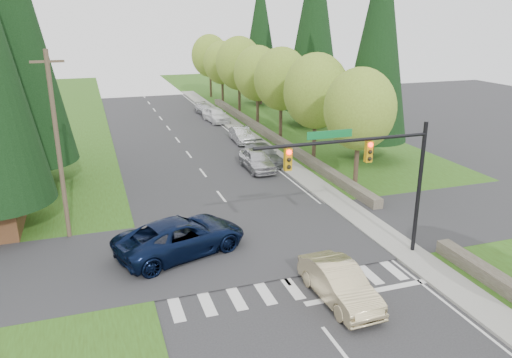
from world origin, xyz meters
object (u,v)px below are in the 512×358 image
parked_car_d (216,115)px  parked_car_e (205,109)px  parked_car_b (263,154)px  parked_car_c (242,135)px  suv_navy (181,237)px  sedan_champagne (339,283)px  parked_car_a (257,160)px

parked_car_d → parked_car_e: 4.77m
parked_car_b → parked_car_d: bearing=87.0°
parked_car_c → parked_car_e: size_ratio=1.00×
suv_navy → parked_car_b: suv_navy is taller
sedan_champagne → suv_navy: suv_navy is taller
parked_car_a → parked_car_d: 18.53m
suv_navy → parked_car_a: suv_navy is taller
parked_car_b → sedan_champagne: bearing=-102.1°
suv_navy → parked_car_c: (9.63, 20.97, -0.22)m
parked_car_c → parked_car_d: bearing=91.9°
sedan_champagne → parked_car_e: 42.23m
sedan_champagne → parked_car_b: size_ratio=0.96×
parked_car_a → parked_car_e: (1.30, 23.24, -0.19)m
suv_navy → parked_car_b: (9.26, 13.87, -0.20)m
sedan_champagne → parked_car_a: 18.99m
parked_car_a → parked_car_d: parked_car_d is taller
parked_car_e → parked_car_b: bearing=-97.8°
suv_navy → parked_car_d: bearing=-35.8°
parked_car_a → parked_car_b: bearing=56.1°
parked_car_b → parked_car_e: bearing=87.5°
parked_car_a → parked_car_c: bearing=80.7°
parked_car_c → parked_car_e: (-0.10, 14.59, -0.08)m
suv_navy → parked_car_a: bearing=-52.2°
parked_car_b → parked_car_c: size_ratio=1.18×
parked_car_d → parked_car_b: bearing=-97.8°
sedan_champagne → suv_navy: bearing=128.3°
sedan_champagne → parked_car_c: size_ratio=1.13×
parked_car_a → parked_car_e: size_ratio=1.11×
suv_navy → parked_car_d: (9.63, 30.80, -0.12)m
parked_car_d → parked_car_c: bearing=-96.6°
suv_navy → parked_car_a: size_ratio=1.41×
parked_car_d → parked_car_e: bearing=84.6°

